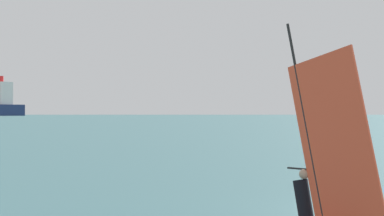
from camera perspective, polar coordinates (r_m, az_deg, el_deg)
The scene contains 2 objects.
windsurfer at distance 13.84m, azimuth 10.80°, elevation -6.52°, with size 2.26×3.30×4.63m.
distant_headland at distance 1414.93m, azimuth -4.12°, elevation 0.30°, with size 816.27×270.73×42.02m, color #756B56.
Camera 1 is at (-8.36, -16.08, 2.61)m, focal length 60.32 mm.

